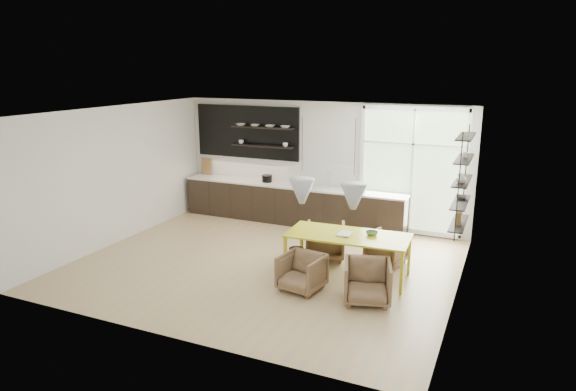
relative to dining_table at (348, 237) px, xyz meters
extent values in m
cube|color=tan|center=(-1.60, -0.08, -0.74)|extent=(7.00, 6.00, 0.01)
cube|color=silver|center=(-1.60, 2.92, 0.71)|extent=(7.00, 0.02, 2.90)
cube|color=silver|center=(-5.10, -0.08, 0.71)|extent=(0.02, 6.00, 2.90)
cube|color=silver|center=(1.90, -0.08, 0.71)|extent=(0.02, 6.00, 2.90)
cube|color=white|center=(-1.60, -0.08, 2.16)|extent=(7.00, 6.00, 0.01)
cube|color=#B2D1A5|center=(0.55, 2.89, 0.71)|extent=(2.20, 0.02, 2.70)
cube|color=silver|center=(0.55, 2.86, 0.71)|extent=(2.30, 0.08, 2.80)
cone|color=#A5A9B4|center=(-0.65, -0.58, 0.91)|extent=(0.44, 0.44, 0.42)
cone|color=#A5A9B4|center=(0.25, -0.58, 0.91)|extent=(0.44, 0.44, 0.42)
cylinder|color=black|center=(-0.65, -0.58, 1.72)|extent=(0.01, 0.01, 0.89)
cylinder|color=black|center=(0.25, -0.58, 1.72)|extent=(0.01, 0.01, 0.89)
cube|color=black|center=(-2.20, 2.58, -0.29)|extent=(5.50, 0.65, 0.90)
cube|color=silver|center=(-2.20, 2.58, 0.18)|extent=(5.54, 0.69, 0.04)
cube|color=silver|center=(-2.20, 2.90, 0.46)|extent=(5.50, 0.02, 0.55)
cube|color=black|center=(-3.55, 2.88, 1.36)|extent=(2.80, 0.06, 1.30)
cube|color=black|center=(-3.05, 2.74, 1.51)|extent=(1.60, 0.28, 0.03)
cube|color=black|center=(-3.05, 2.74, 1.06)|extent=(1.60, 0.28, 0.03)
cube|color=olive|center=(-4.75, 2.82, 0.41)|extent=(0.30, 0.10, 0.42)
cylinder|color=silver|center=(-1.30, 2.68, 0.38)|extent=(0.02, 0.02, 0.40)
imported|color=white|center=(-3.65, 2.74, 1.56)|extent=(0.22, 0.22, 0.05)
imported|color=white|center=(-3.25, 2.74, 1.56)|extent=(0.22, 0.22, 0.05)
imported|color=white|center=(-2.85, 2.74, 1.56)|extent=(0.22, 0.22, 0.05)
imported|color=white|center=(-2.45, 2.74, 1.56)|extent=(0.22, 0.22, 0.05)
imported|color=white|center=(-3.65, 2.74, 1.13)|extent=(0.12, 0.12, 0.10)
imported|color=white|center=(-2.45, 2.74, 1.13)|extent=(0.12, 0.12, 0.10)
cylinder|color=black|center=(-2.89, 2.61, 0.28)|extent=(0.24, 0.24, 0.15)
cube|color=black|center=(1.76, 0.52, 0.96)|extent=(0.02, 0.02, 1.90)
cube|color=black|center=(1.76, 1.72, 0.96)|extent=(0.02, 0.02, 1.90)
cube|color=black|center=(1.76, 1.12, 0.16)|extent=(0.26, 1.20, 0.02)
cube|color=black|center=(1.76, 1.12, 0.56)|extent=(0.26, 1.20, 0.02)
cube|color=black|center=(1.76, 1.12, 0.96)|extent=(0.26, 1.20, 0.02)
cube|color=black|center=(1.76, 1.12, 1.36)|extent=(0.26, 1.20, 0.03)
cube|color=black|center=(1.76, 1.12, 1.76)|extent=(0.26, 1.20, 0.03)
imported|color=white|center=(1.76, 0.87, 1.07)|extent=(0.18, 0.18, 0.19)
imported|color=#333338|center=(1.76, 1.32, 0.60)|extent=(0.22, 0.22, 0.05)
imported|color=white|center=(1.76, 1.22, 1.42)|extent=(0.10, 0.10, 0.09)
cube|color=olive|center=(1.76, 1.02, 0.30)|extent=(0.10, 0.18, 0.24)
cube|color=gold|center=(0.00, 0.00, 0.04)|extent=(2.21, 1.08, 0.03)
cube|color=gold|center=(-1.01, -0.49, -0.36)|extent=(0.05, 0.05, 0.76)
cube|color=gold|center=(-1.05, 0.39, -0.36)|extent=(0.05, 0.05, 0.76)
cube|color=gold|center=(1.05, -0.39, -0.36)|extent=(0.05, 0.05, 0.76)
cube|color=gold|center=(1.01, 0.49, -0.36)|extent=(0.05, 0.05, 0.76)
imported|color=brown|center=(-0.68, 0.71, -0.39)|extent=(0.95, 0.96, 0.70)
imported|color=brown|center=(0.51, 0.89, -0.43)|extent=(0.80, 0.82, 0.62)
imported|color=brown|center=(-0.53, -0.88, -0.42)|extent=(0.78, 0.79, 0.63)
imported|color=brown|center=(0.61, -0.87, -0.39)|extent=(0.92, 0.93, 0.69)
cylinder|color=black|center=(-0.99, 0.00, -0.36)|extent=(0.29, 0.29, 0.02)
cylinder|color=black|center=(-0.99, 0.00, -0.63)|extent=(0.30, 0.30, 0.01)
cylinder|color=black|center=(-0.87, -0.05, -0.55)|extent=(0.01, 0.01, 0.37)
cylinder|color=black|center=(-0.95, 0.12, -0.55)|extent=(0.01, 0.01, 0.37)
cylinder|color=black|center=(-1.12, 0.04, -0.55)|extent=(0.01, 0.01, 0.37)
cylinder|color=black|center=(-1.04, -0.13, -0.55)|extent=(0.01, 0.01, 0.37)
imported|color=white|center=(-0.17, -0.03, 0.07)|extent=(0.24, 0.32, 0.03)
imported|color=#567A4C|center=(0.39, 0.14, 0.09)|extent=(0.26, 0.26, 0.07)
camera|label=1|loc=(2.53, -8.36, 2.99)|focal=32.00mm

